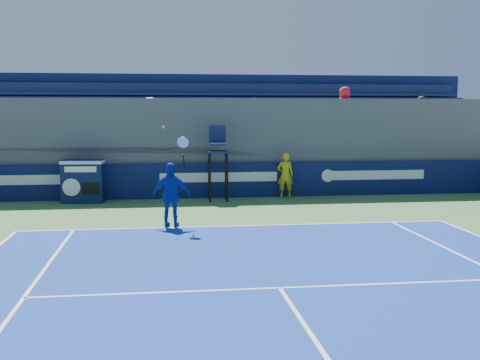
{
  "coord_description": "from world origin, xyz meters",
  "views": [
    {
      "loc": [
        -1.92,
        -3.17,
        2.95
      ],
      "look_at": [
        0.0,
        11.5,
        1.25
      ],
      "focal_mm": 45.0,
      "sensor_mm": 36.0,
      "label": 1
    }
  ],
  "objects": [
    {
      "name": "stadium_seating",
      "position": [
        0.0,
        19.15,
        1.83
      ],
      "size": [
        21.0,
        4.05,
        4.4
      ],
      "color": "#4D4D51",
      "rests_on": "ground"
    },
    {
      "name": "umpire_chair",
      "position": [
        -0.09,
        16.39,
        1.53
      ],
      "size": [
        0.72,
        0.72,
        2.48
      ],
      "color": "black",
      "rests_on": "ground"
    },
    {
      "name": "back_hoarding",
      "position": [
        0.0,
        17.1,
        0.6
      ],
      "size": [
        20.4,
        0.21,
        1.2
      ],
      "color": "#0B1343",
      "rests_on": "ground"
    },
    {
      "name": "ball_person",
      "position": [
        2.24,
        16.75,
        0.78
      ],
      "size": [
        0.59,
        0.42,
        1.54
      ],
      "primitive_type": "imported",
      "rotation": [
        0.0,
        0.0,
        3.05
      ],
      "color": "gold",
      "rests_on": "apron"
    },
    {
      "name": "match_clock",
      "position": [
        -4.44,
        16.56,
        0.74
      ],
      "size": [
        1.37,
        0.83,
        1.4
      ],
      "color": "#0E1646",
      "rests_on": "ground"
    },
    {
      "name": "tennis_player",
      "position": [
        -1.69,
        12.0,
        0.84
      ],
      "size": [
        1.03,
        0.62,
        2.57
      ],
      "color": "#13299B",
      "rests_on": "apron"
    }
  ]
}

